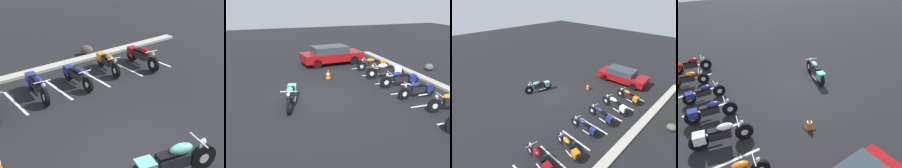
% 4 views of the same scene
% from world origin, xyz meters
% --- Properties ---
extents(ground, '(60.00, 60.00, 0.00)m').
position_xyz_m(ground, '(0.00, 0.00, 0.00)').
color(ground, black).
extents(motorcycle_teal_featured, '(2.34, 0.94, 0.94)m').
position_xyz_m(motorcycle_teal_featured, '(0.21, -1.01, 0.50)').
color(motorcycle_teal_featured, black).
rests_on(motorcycle_teal_featured, ground).
extents(parked_bike_2, '(0.65, 2.15, 0.85)m').
position_xyz_m(parked_bike_2, '(-0.31, 4.95, 0.45)').
color(parked_bike_2, black).
rests_on(parked_bike_2, ground).
extents(parked_bike_3, '(0.56, 1.98, 0.78)m').
position_xyz_m(parked_bike_3, '(1.32, 4.86, 0.41)').
color(parked_bike_3, black).
rests_on(parked_bike_3, ground).
extents(parked_bike_4, '(0.71, 2.01, 0.80)m').
position_xyz_m(parked_bike_4, '(3.13, 5.25, 0.42)').
color(parked_bike_4, black).
rests_on(parked_bike_4, ground).
extents(parked_bike_5, '(0.64, 2.23, 0.88)m').
position_xyz_m(parked_bike_5, '(4.71, 4.84, 0.47)').
color(parked_bike_5, black).
rests_on(parked_bike_5, ground).
extents(concrete_curb, '(18.00, 0.50, 0.12)m').
position_xyz_m(concrete_curb, '(0.00, 6.98, 0.06)').
color(concrete_curb, '#A8A399').
rests_on(concrete_curb, ground).
extents(landscape_rock_1, '(0.84, 0.84, 0.47)m').
position_xyz_m(landscape_rock_1, '(3.57, 7.49, 0.23)').
color(landscape_rock_1, '#4E383D').
rests_on(landscape_rock_1, ground).
extents(stall_line_2, '(0.10, 2.10, 0.00)m').
position_xyz_m(stall_line_2, '(-1.18, 4.90, 0.00)').
color(stall_line_2, white).
rests_on(stall_line_2, ground).
extents(stall_line_3, '(0.10, 2.10, 0.00)m').
position_xyz_m(stall_line_3, '(0.52, 4.90, 0.00)').
color(stall_line_3, white).
rests_on(stall_line_3, ground).
extents(stall_line_4, '(0.10, 2.10, 0.00)m').
position_xyz_m(stall_line_4, '(2.23, 4.90, 0.00)').
color(stall_line_4, white).
rests_on(stall_line_4, ground).
extents(stall_line_5, '(0.10, 2.10, 0.00)m').
position_xyz_m(stall_line_5, '(3.93, 4.90, 0.00)').
color(stall_line_5, white).
rests_on(stall_line_5, ground).
extents(stall_line_6, '(0.10, 2.10, 0.00)m').
position_xyz_m(stall_line_6, '(5.64, 4.90, 0.00)').
color(stall_line_6, white).
rests_on(stall_line_6, ground).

